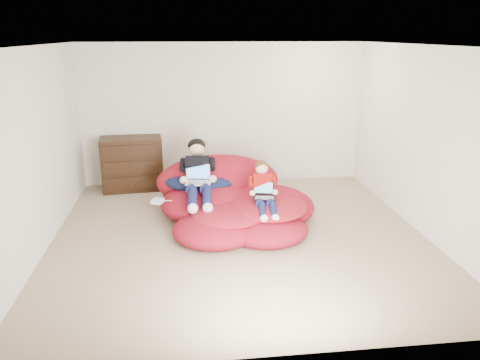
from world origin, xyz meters
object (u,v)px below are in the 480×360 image
Objects in this scene: beanbag_pile at (232,202)px; laptop_black at (264,193)px; older_boy at (198,172)px; dresser at (132,164)px; laptop_white at (198,178)px; younger_boy at (264,188)px.

beanbag_pile is 0.67m from laptop_black.
beanbag_pile is 1.84× the size of older_boy.
beanbag_pile is 0.67m from older_boy.
dresser reaches higher than laptop_white.
dresser is 2.73× the size of laptop_white.
laptop_black is (0.00, -0.04, -0.06)m from younger_boy.
younger_boy is (0.39, -0.44, 0.34)m from beanbag_pile.
dresser is 1.83m from older_boy.
older_boy is 1.06m from younger_boy.
older_boy reaches higher than laptop_black.
younger_boy is 2.18× the size of laptop_white.
beanbag_pile is at bearing -4.18° from laptop_white.
older_boy is at bearing 163.64° from beanbag_pile.
dresser is 2.26m from beanbag_pile.
younger_boy is at bearing -28.28° from laptop_white.
younger_boy is (1.98, -2.03, 0.14)m from dresser.
older_boy is (-0.49, 0.14, 0.43)m from beanbag_pile.
laptop_white is at bearing 151.72° from younger_boy.
dresser is 1.25× the size of younger_boy.
older_boy reaches higher than dresser.
younger_boy reaches higher than dresser.
dresser is at bearing 133.85° from laptop_black.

